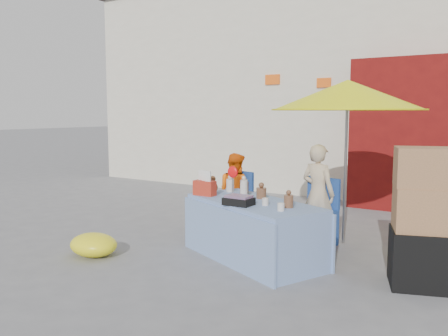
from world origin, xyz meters
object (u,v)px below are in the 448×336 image
Objects in this scene: vendor_orange at (235,192)px; umbrella at (347,96)px; market_table at (253,229)px; vendor_beige at (318,194)px; chair_left at (231,214)px; chair_right at (314,225)px; box_stack at (425,224)px.

vendor_orange is 0.53× the size of umbrella.
vendor_beige is (0.36, 1.07, 0.29)m from market_table.
market_table is 2.08m from umbrella.
chair_left is 1.25m from chair_right.
market_table is 1.84m from box_stack.
vendor_beige is at bearing 95.31° from market_table.
umbrella is at bearing 85.50° from market_table.
chair_right is 0.66× the size of vendor_beige.
vendor_beige is 1.29m from umbrella.
vendor_beige reaches higher than chair_left.
chair_left is 0.33m from vendor_orange.
vendor_orange is at bearing 153.68° from market_table.
vendor_orange is 1.25m from vendor_beige.
box_stack reaches higher than chair_right.
market_table is at bearing -118.45° from umbrella.
umbrella is (0.30, 0.15, 1.25)m from vendor_beige.
chair_right is 1.30m from vendor_orange.
vendor_beige reaches higher than chair_right.
market_table reaches higher than chair_right.
market_table is 1.01m from chair_right.
box_stack is (1.45, -0.82, 0.37)m from chair_right.
umbrella is (1.55, 0.15, 1.34)m from vendor_orange.
umbrella reaches higher than vendor_orange.
box_stack is (2.71, -0.95, 0.07)m from vendor_orange.
umbrella is at bearing 136.32° from box_stack.
box_stack reaches higher than vendor_beige.
umbrella is (0.30, 0.28, 1.64)m from chair_right.
vendor_orange is (-1.25, 0.13, 0.30)m from chair_right.
box_stack reaches higher than vendor_orange.
chair_right is at bearing -136.16° from umbrella.
market_table is 0.93× the size of umbrella.
umbrella reaches higher than chair_right.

